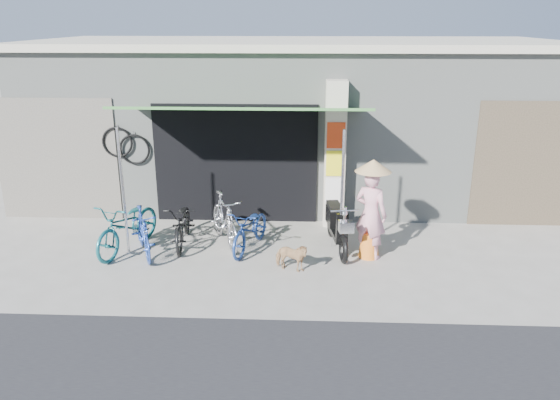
{
  "coord_description": "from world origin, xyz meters",
  "views": [
    {
      "loc": [
        0.23,
        -8.4,
        4.14
      ],
      "look_at": [
        -0.2,
        1.0,
        1.0
      ],
      "focal_mm": 35.0,
      "sensor_mm": 36.0,
      "label": 1
    }
  ],
  "objects_px": {
    "bike_silver": "(225,220)",
    "nun": "(371,210)",
    "bike_teal": "(128,225)",
    "street_dog": "(291,257)",
    "bike_blue": "(143,233)",
    "bike_black": "(183,223)",
    "bike_navy": "(251,229)",
    "moped": "(337,226)"
  },
  "relations": [
    {
      "from": "street_dog",
      "to": "moped",
      "type": "bearing_deg",
      "value": -19.76
    },
    {
      "from": "nun",
      "to": "street_dog",
      "type": "bearing_deg",
      "value": 57.65
    },
    {
      "from": "street_dog",
      "to": "nun",
      "type": "xyz_separation_m",
      "value": [
        1.4,
        0.66,
        0.64
      ]
    },
    {
      "from": "bike_navy",
      "to": "nun",
      "type": "height_order",
      "value": "nun"
    },
    {
      "from": "street_dog",
      "to": "moped",
      "type": "distance_m",
      "value": 1.34
    },
    {
      "from": "bike_black",
      "to": "street_dog",
      "type": "height_order",
      "value": "bike_black"
    },
    {
      "from": "bike_blue",
      "to": "street_dog",
      "type": "height_order",
      "value": "bike_blue"
    },
    {
      "from": "bike_teal",
      "to": "bike_blue",
      "type": "relative_size",
      "value": 1.28
    },
    {
      "from": "moped",
      "to": "bike_teal",
      "type": "bearing_deg",
      "value": 176.2
    },
    {
      "from": "bike_black",
      "to": "moped",
      "type": "xyz_separation_m",
      "value": [
        2.92,
        -0.05,
        0.02
      ]
    },
    {
      "from": "bike_teal",
      "to": "nun",
      "type": "height_order",
      "value": "nun"
    },
    {
      "from": "bike_black",
      "to": "bike_teal",
      "type": "bearing_deg",
      "value": -166.38
    },
    {
      "from": "nun",
      "to": "bike_black",
      "type": "bearing_deg",
      "value": 25.52
    },
    {
      "from": "bike_silver",
      "to": "bike_navy",
      "type": "height_order",
      "value": "bike_silver"
    },
    {
      "from": "bike_blue",
      "to": "bike_navy",
      "type": "distance_m",
      "value": 1.96
    },
    {
      "from": "bike_blue",
      "to": "bike_navy",
      "type": "relative_size",
      "value": 0.93
    },
    {
      "from": "bike_teal",
      "to": "bike_navy",
      "type": "height_order",
      "value": "bike_teal"
    },
    {
      "from": "bike_black",
      "to": "bike_silver",
      "type": "height_order",
      "value": "bike_silver"
    },
    {
      "from": "bike_teal",
      "to": "street_dog",
      "type": "xyz_separation_m",
      "value": [
        3.05,
        -0.77,
        -0.23
      ]
    },
    {
      "from": "street_dog",
      "to": "bike_blue",
      "type": "bearing_deg",
      "value": 97.43
    },
    {
      "from": "bike_teal",
      "to": "bike_black",
      "type": "relative_size",
      "value": 1.15
    },
    {
      "from": "bike_teal",
      "to": "bike_blue",
      "type": "xyz_separation_m",
      "value": [
        0.34,
        -0.21,
        -0.05
      ]
    },
    {
      "from": "bike_silver",
      "to": "nun",
      "type": "relative_size",
      "value": 0.9
    },
    {
      "from": "bike_teal",
      "to": "bike_black",
      "type": "distance_m",
      "value": 1.01
    },
    {
      "from": "bike_black",
      "to": "bike_navy",
      "type": "distance_m",
      "value": 1.32
    },
    {
      "from": "street_dog",
      "to": "nun",
      "type": "relative_size",
      "value": 0.34
    },
    {
      "from": "bike_teal",
      "to": "moped",
      "type": "distance_m",
      "value": 3.88
    },
    {
      "from": "bike_black",
      "to": "street_dog",
      "type": "bearing_deg",
      "value": -32.18
    },
    {
      "from": "bike_teal",
      "to": "street_dog",
      "type": "bearing_deg",
      "value": 2.93
    },
    {
      "from": "bike_blue",
      "to": "moped",
      "type": "height_order",
      "value": "moped"
    },
    {
      "from": "nun",
      "to": "bike_navy",
      "type": "bearing_deg",
      "value": 26.19
    },
    {
      "from": "moped",
      "to": "street_dog",
      "type": "bearing_deg",
      "value": -136.55
    },
    {
      "from": "nun",
      "to": "moped",
      "type": "bearing_deg",
      "value": -0.58
    },
    {
      "from": "bike_teal",
      "to": "nun",
      "type": "xyz_separation_m",
      "value": [
        4.45,
        -0.11,
        0.41
      ]
    },
    {
      "from": "bike_silver",
      "to": "bike_navy",
      "type": "distance_m",
      "value": 0.58
    },
    {
      "from": "street_dog",
      "to": "moped",
      "type": "height_order",
      "value": "moped"
    },
    {
      "from": "bike_blue",
      "to": "nun",
      "type": "height_order",
      "value": "nun"
    },
    {
      "from": "bike_blue",
      "to": "nun",
      "type": "bearing_deg",
      "value": -22.52
    },
    {
      "from": "bike_black",
      "to": "bike_navy",
      "type": "bearing_deg",
      "value": -12.8
    },
    {
      "from": "bike_navy",
      "to": "moped",
      "type": "bearing_deg",
      "value": 21.42
    },
    {
      "from": "bike_teal",
      "to": "bike_black",
      "type": "xyz_separation_m",
      "value": [
        0.96,
        0.32,
        -0.06
      ]
    },
    {
      "from": "bike_silver",
      "to": "street_dog",
      "type": "height_order",
      "value": "bike_silver"
    }
  ]
}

